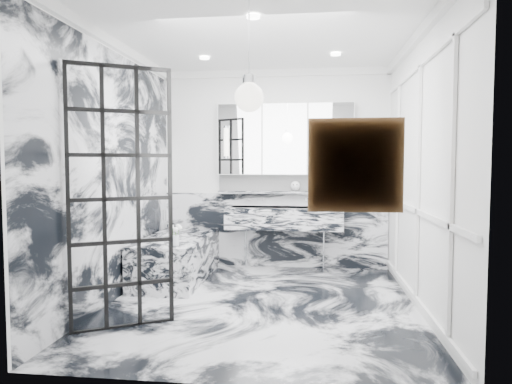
# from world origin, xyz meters

# --- Properties ---
(floor) EXTENTS (3.60, 3.60, 0.00)m
(floor) POSITION_xyz_m (0.00, 0.00, 0.00)
(floor) COLOR silver
(floor) RESTS_ON ground
(ceiling) EXTENTS (3.60, 3.60, 0.00)m
(ceiling) POSITION_xyz_m (0.00, 0.00, 2.80)
(ceiling) COLOR white
(ceiling) RESTS_ON wall_back
(wall_back) EXTENTS (3.60, 0.00, 3.60)m
(wall_back) POSITION_xyz_m (0.00, 1.80, 1.40)
(wall_back) COLOR white
(wall_back) RESTS_ON floor
(wall_front) EXTENTS (3.60, 0.00, 3.60)m
(wall_front) POSITION_xyz_m (0.00, -1.80, 1.40)
(wall_front) COLOR white
(wall_front) RESTS_ON floor
(wall_left) EXTENTS (0.00, 3.60, 3.60)m
(wall_left) POSITION_xyz_m (-1.60, 0.00, 1.40)
(wall_left) COLOR white
(wall_left) RESTS_ON floor
(wall_right) EXTENTS (0.00, 3.60, 3.60)m
(wall_right) POSITION_xyz_m (1.60, 0.00, 1.40)
(wall_right) COLOR white
(wall_right) RESTS_ON floor
(marble_clad_back) EXTENTS (3.18, 0.05, 1.05)m
(marble_clad_back) POSITION_xyz_m (0.00, 1.78, 0.53)
(marble_clad_back) COLOR silver
(marble_clad_back) RESTS_ON floor
(marble_clad_left) EXTENTS (0.02, 3.56, 2.68)m
(marble_clad_left) POSITION_xyz_m (-1.59, 0.00, 1.34)
(marble_clad_left) COLOR silver
(marble_clad_left) RESTS_ON floor
(panel_molding) EXTENTS (0.03, 3.40, 2.30)m
(panel_molding) POSITION_xyz_m (1.58, 0.00, 1.30)
(panel_molding) COLOR white
(panel_molding) RESTS_ON floor
(soap_bottle_a) EXTENTS (0.10, 0.11, 0.22)m
(soap_bottle_a) POSITION_xyz_m (0.55, 1.71, 1.20)
(soap_bottle_a) COLOR #8C5919
(soap_bottle_a) RESTS_ON ledge
(soap_bottle_b) EXTENTS (0.08, 0.08, 0.16)m
(soap_bottle_b) POSITION_xyz_m (0.96, 1.71, 1.17)
(soap_bottle_b) COLOR #4C4C51
(soap_bottle_b) RESTS_ON ledge
(soap_bottle_c) EXTENTS (0.13, 0.13, 0.16)m
(soap_bottle_c) POSITION_xyz_m (0.85, 1.71, 1.17)
(soap_bottle_c) COLOR silver
(soap_bottle_c) RESTS_ON ledge
(face_pot) EXTENTS (0.14, 0.14, 0.14)m
(face_pot) POSITION_xyz_m (0.30, 1.71, 1.17)
(face_pot) COLOR white
(face_pot) RESTS_ON ledge
(amber_bottle) EXTENTS (0.04, 0.04, 0.10)m
(amber_bottle) POSITION_xyz_m (0.60, 1.71, 1.14)
(amber_bottle) COLOR #8C5919
(amber_bottle) RESTS_ON ledge
(flower_vase) EXTENTS (0.07, 0.07, 0.12)m
(flower_vase) POSITION_xyz_m (-1.00, 0.27, 0.61)
(flower_vase) COLOR silver
(flower_vase) RESTS_ON bathtub
(crittall_door) EXTENTS (0.78, 0.48, 2.33)m
(crittall_door) POSITION_xyz_m (-1.16, -0.83, 1.16)
(crittall_door) COLOR black
(crittall_door) RESTS_ON floor
(artwork) EXTENTS (0.49, 0.05, 0.49)m
(artwork) POSITION_xyz_m (0.80, -1.76, 1.47)
(artwork) COLOR #B35E12
(artwork) RESTS_ON wall_front
(pendant_light) EXTENTS (0.22, 0.22, 0.22)m
(pendant_light) POSITION_xyz_m (0.04, -1.17, 1.99)
(pendant_light) COLOR white
(pendant_light) RESTS_ON ceiling
(trough_sink) EXTENTS (1.60, 0.45, 0.30)m
(trough_sink) POSITION_xyz_m (0.15, 1.55, 0.73)
(trough_sink) COLOR silver
(trough_sink) RESTS_ON wall_back
(ledge) EXTENTS (1.90, 0.14, 0.04)m
(ledge) POSITION_xyz_m (0.15, 1.72, 1.07)
(ledge) COLOR silver
(ledge) RESTS_ON wall_back
(subway_tile) EXTENTS (1.90, 0.03, 0.23)m
(subway_tile) POSITION_xyz_m (0.15, 1.78, 1.21)
(subway_tile) COLOR white
(subway_tile) RESTS_ON wall_back
(mirror_cabinet) EXTENTS (1.90, 0.16, 1.00)m
(mirror_cabinet) POSITION_xyz_m (0.15, 1.73, 1.82)
(mirror_cabinet) COLOR white
(mirror_cabinet) RESTS_ON wall_back
(sconce_left) EXTENTS (0.07, 0.07, 0.40)m
(sconce_left) POSITION_xyz_m (-0.67, 1.63, 1.78)
(sconce_left) COLOR white
(sconce_left) RESTS_ON mirror_cabinet
(sconce_right) EXTENTS (0.07, 0.07, 0.40)m
(sconce_right) POSITION_xyz_m (0.97, 1.63, 1.78)
(sconce_right) COLOR white
(sconce_right) RESTS_ON mirror_cabinet
(bathtub) EXTENTS (0.75, 1.65, 0.55)m
(bathtub) POSITION_xyz_m (-1.18, 0.90, 0.28)
(bathtub) COLOR silver
(bathtub) RESTS_ON floor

